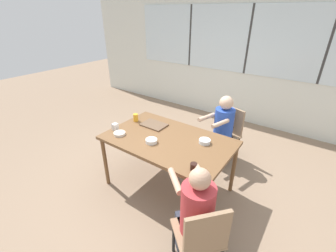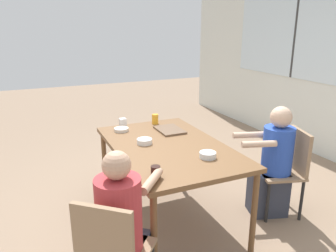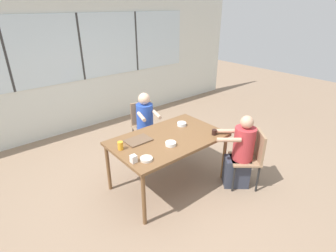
{
  "view_description": "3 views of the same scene",
  "coord_description": "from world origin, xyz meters",
  "px_view_note": "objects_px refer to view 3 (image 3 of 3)",
  "views": [
    {
      "loc": [
        1.4,
        -1.96,
        2.2
      ],
      "look_at": [
        0.0,
        0.0,
        0.96
      ],
      "focal_mm": 24.0,
      "sensor_mm": 36.0,
      "label": 1
    },
    {
      "loc": [
        2.58,
        -1.15,
        1.82
      ],
      "look_at": [
        0.0,
        0.0,
        0.96
      ],
      "focal_mm": 35.0,
      "sensor_mm": 36.0,
      "label": 2
    },
    {
      "loc": [
        -2.07,
        -2.48,
        2.47
      ],
      "look_at": [
        0.0,
        0.0,
        0.96
      ],
      "focal_mm": 28.0,
      "sensor_mm": 36.0,
      "label": 3
    }
  ],
  "objects_px": {
    "milk_carton_small": "(134,159)",
    "bowl_cereal": "(171,144)",
    "person_woman_green_shirt": "(146,126)",
    "bowl_fruit": "(146,159)",
    "chair_for_woman_green_shirt": "(143,122)",
    "chair_for_man_blue_shirt": "(252,154)",
    "juice_glass": "(120,146)",
    "person_man_blue_shirt": "(240,155)",
    "bowl_white_shallow": "(182,124)",
    "coffee_mug": "(214,132)"
  },
  "relations": [
    {
      "from": "person_woman_green_shirt",
      "to": "milk_carton_small",
      "type": "height_order",
      "value": "person_woman_green_shirt"
    },
    {
      "from": "milk_carton_small",
      "to": "bowl_cereal",
      "type": "relative_size",
      "value": 0.67
    },
    {
      "from": "juice_glass",
      "to": "bowl_fruit",
      "type": "relative_size",
      "value": 0.72
    },
    {
      "from": "chair_for_woman_green_shirt",
      "to": "juice_glass",
      "type": "xyz_separation_m",
      "value": [
        -1.03,
        -1.0,
        0.31
      ]
    },
    {
      "from": "chair_for_woman_green_shirt",
      "to": "milk_carton_small",
      "type": "xyz_separation_m",
      "value": [
        -1.07,
        -1.36,
        0.3
      ]
    },
    {
      "from": "bowl_white_shallow",
      "to": "bowl_fruit",
      "type": "height_order",
      "value": "bowl_white_shallow"
    },
    {
      "from": "chair_for_woman_green_shirt",
      "to": "bowl_fruit",
      "type": "height_order",
      "value": "chair_for_woman_green_shirt"
    },
    {
      "from": "person_woman_green_shirt",
      "to": "bowl_fruit",
      "type": "bearing_deg",
      "value": 72.61
    },
    {
      "from": "chair_for_woman_green_shirt",
      "to": "milk_carton_small",
      "type": "height_order",
      "value": "milk_carton_small"
    },
    {
      "from": "chair_for_woman_green_shirt",
      "to": "person_woman_green_shirt",
      "type": "bearing_deg",
      "value": 90.0
    },
    {
      "from": "person_man_blue_shirt",
      "to": "milk_carton_small",
      "type": "bearing_deg",
      "value": 113.82
    },
    {
      "from": "milk_carton_small",
      "to": "bowl_fruit",
      "type": "height_order",
      "value": "milk_carton_small"
    },
    {
      "from": "chair_for_woman_green_shirt",
      "to": "bowl_fruit",
      "type": "bearing_deg",
      "value": 74.28
    },
    {
      "from": "chair_for_man_blue_shirt",
      "to": "chair_for_woman_green_shirt",
      "type": "bearing_deg",
      "value": 56.73
    },
    {
      "from": "juice_glass",
      "to": "person_man_blue_shirt",
      "type": "bearing_deg",
      "value": -29.34
    },
    {
      "from": "person_man_blue_shirt",
      "to": "milk_carton_small",
      "type": "xyz_separation_m",
      "value": [
        -1.49,
        0.46,
        0.32
      ]
    },
    {
      "from": "person_man_blue_shirt",
      "to": "bowl_white_shallow",
      "type": "relative_size",
      "value": 8.07
    },
    {
      "from": "chair_for_woman_green_shirt",
      "to": "person_man_blue_shirt",
      "type": "xyz_separation_m",
      "value": [
        0.42,
        -1.82,
        -0.01
      ]
    },
    {
      "from": "chair_for_woman_green_shirt",
      "to": "person_man_blue_shirt",
      "type": "bearing_deg",
      "value": 120.49
    },
    {
      "from": "person_man_blue_shirt",
      "to": "coffee_mug",
      "type": "distance_m",
      "value": 0.5
    },
    {
      "from": "chair_for_woman_green_shirt",
      "to": "chair_for_man_blue_shirt",
      "type": "relative_size",
      "value": 1.0
    },
    {
      "from": "person_woman_green_shirt",
      "to": "bowl_cereal",
      "type": "bearing_deg",
      "value": 87.7
    },
    {
      "from": "milk_carton_small",
      "to": "bowl_fruit",
      "type": "distance_m",
      "value": 0.16
    },
    {
      "from": "person_woman_green_shirt",
      "to": "milk_carton_small",
      "type": "bearing_deg",
      "value": 67.2
    },
    {
      "from": "chair_for_man_blue_shirt",
      "to": "juice_glass",
      "type": "bearing_deg",
      "value": 100.45
    },
    {
      "from": "coffee_mug",
      "to": "bowl_cereal",
      "type": "distance_m",
      "value": 0.7
    },
    {
      "from": "bowl_white_shallow",
      "to": "bowl_fruit",
      "type": "bearing_deg",
      "value": -155.42
    },
    {
      "from": "chair_for_man_blue_shirt",
      "to": "coffee_mug",
      "type": "distance_m",
      "value": 0.63
    },
    {
      "from": "coffee_mug",
      "to": "bowl_fruit",
      "type": "distance_m",
      "value": 1.14
    },
    {
      "from": "bowl_cereal",
      "to": "person_man_blue_shirt",
      "type": "bearing_deg",
      "value": -28.56
    },
    {
      "from": "bowl_fruit",
      "to": "bowl_cereal",
      "type": "bearing_deg",
      "value": 10.96
    },
    {
      "from": "person_woman_green_shirt",
      "to": "bowl_white_shallow",
      "type": "height_order",
      "value": "person_woman_green_shirt"
    },
    {
      "from": "person_man_blue_shirt",
      "to": "bowl_fruit",
      "type": "bearing_deg",
      "value": 114.39
    },
    {
      "from": "person_woman_green_shirt",
      "to": "coffee_mug",
      "type": "height_order",
      "value": "person_woman_green_shirt"
    },
    {
      "from": "bowl_white_shallow",
      "to": "bowl_cereal",
      "type": "relative_size",
      "value": 0.98
    },
    {
      "from": "coffee_mug",
      "to": "milk_carton_small",
      "type": "xyz_separation_m",
      "value": [
        -1.28,
        0.13,
        0.01
      ]
    },
    {
      "from": "chair_for_woman_green_shirt",
      "to": "bowl_fruit",
      "type": "relative_size",
      "value": 5.75
    },
    {
      "from": "milk_carton_small",
      "to": "bowl_white_shallow",
      "type": "height_order",
      "value": "milk_carton_small"
    },
    {
      "from": "bowl_cereal",
      "to": "bowl_fruit",
      "type": "height_order",
      "value": "bowl_cereal"
    },
    {
      "from": "person_woman_green_shirt",
      "to": "person_man_blue_shirt",
      "type": "height_order",
      "value": "person_man_blue_shirt"
    },
    {
      "from": "person_man_blue_shirt",
      "to": "chair_for_man_blue_shirt",
      "type": "bearing_deg",
      "value": -90.0
    },
    {
      "from": "person_woman_green_shirt",
      "to": "bowl_fruit",
      "type": "distance_m",
      "value": 1.56
    },
    {
      "from": "chair_for_man_blue_shirt",
      "to": "coffee_mug",
      "type": "xyz_separation_m",
      "value": [
        -0.34,
        0.43,
        0.3
      ]
    },
    {
      "from": "person_man_blue_shirt",
      "to": "bowl_fruit",
      "type": "height_order",
      "value": "person_man_blue_shirt"
    },
    {
      "from": "chair_for_man_blue_shirt",
      "to": "bowl_cereal",
      "type": "distance_m",
      "value": 1.21
    },
    {
      "from": "juice_glass",
      "to": "chair_for_man_blue_shirt",
      "type": "bearing_deg",
      "value": -30.37
    },
    {
      "from": "coffee_mug",
      "to": "juice_glass",
      "type": "height_order",
      "value": "juice_glass"
    },
    {
      "from": "bowl_cereal",
      "to": "milk_carton_small",
      "type": "bearing_deg",
      "value": -177.08
    },
    {
      "from": "bowl_fruit",
      "to": "juice_glass",
      "type": "bearing_deg",
      "value": 103.89
    },
    {
      "from": "person_man_blue_shirt",
      "to": "bowl_cereal",
      "type": "bearing_deg",
      "value": 102.25
    }
  ]
}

